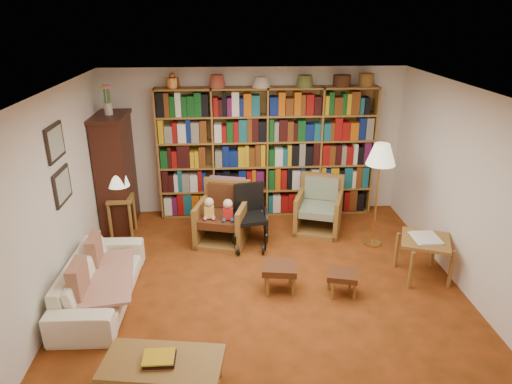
{
  "coord_description": "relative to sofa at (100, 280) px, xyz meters",
  "views": [
    {
      "loc": [
        -0.44,
        -5.03,
        3.35
      ],
      "look_at": [
        -0.09,
        0.6,
        1.09
      ],
      "focal_mm": 32.0,
      "sensor_mm": 36.0,
      "label": 1
    }
  ],
  "objects": [
    {
      "name": "armchair_leather",
      "position": [
        1.49,
        1.52,
        0.11
      ],
      "size": [
        0.92,
        0.94,
        0.93
      ],
      "color": "olive",
      "rests_on": "floor"
    },
    {
      "name": "armchair_sage",
      "position": [
        3.03,
        1.82,
        0.06
      ],
      "size": [
        0.93,
        0.93,
        0.87
      ],
      "color": "olive",
      "rests_on": "floor"
    },
    {
      "name": "bookshelf",
      "position": [
        2.25,
        2.47,
        0.9
      ],
      "size": [
        3.6,
        0.3,
        2.42
      ],
      "color": "olive",
      "rests_on": "floor"
    },
    {
      "name": "wall_left",
      "position": [
        -0.45,
        0.14,
        0.98
      ],
      "size": [
        0.0,
        5.0,
        5.0
      ],
      "primitive_type": "plane",
      "rotation": [
        1.57,
        0.0,
        1.57
      ],
      "color": "silver",
      "rests_on": "floor"
    },
    {
      "name": "cushion_right",
      "position": [
        -0.13,
        -0.35,
        0.18
      ],
      "size": [
        0.14,
        0.42,
        0.42
      ],
      "primitive_type": "cube",
      "rotation": [
        0.0,
        0.0,
        0.02
      ],
      "color": "maroon",
      "rests_on": "sofa"
    },
    {
      "name": "footstool_b",
      "position": [
        2.99,
        -0.08,
        -0.01
      ],
      "size": [
        0.44,
        0.4,
        0.32
      ],
      "color": "#522A16",
      "rests_on": "floor"
    },
    {
      "name": "floor_lamp",
      "position": [
        3.78,
        1.21,
        1.1
      ],
      "size": [
        0.42,
        0.42,
        1.59
      ],
      "color": "gold",
      "rests_on": "floor"
    },
    {
      "name": "sofa",
      "position": [
        0.0,
        0.0,
        0.0
      ],
      "size": [
        1.87,
        0.76,
        0.54
      ],
      "primitive_type": "imported",
      "rotation": [
        0.0,
        0.0,
        1.55
      ],
      "color": "white",
      "rests_on": "floor"
    },
    {
      "name": "wheelchair",
      "position": [
        1.9,
        1.37,
        0.16
      ],
      "size": [
        0.54,
        0.75,
        0.94
      ],
      "color": "black",
      "rests_on": "floor"
    },
    {
      "name": "floor",
      "position": [
        2.05,
        0.14,
        -0.27
      ],
      "size": [
        5.0,
        5.0,
        0.0
      ],
      "primitive_type": "plane",
      "color": "#8E3A15",
      "rests_on": "ground"
    },
    {
      "name": "cushion_left",
      "position": [
        -0.13,
        0.35,
        0.18
      ],
      "size": [
        0.15,
        0.4,
        0.39
      ],
      "primitive_type": "cube",
      "rotation": [
        0.0,
        0.0,
        0.06
      ],
      "color": "maroon",
      "rests_on": "sofa"
    },
    {
      "name": "framed_pictures",
      "position": [
        -0.43,
        0.44,
        1.35
      ],
      "size": [
        0.03,
        0.52,
        0.97
      ],
      "color": "black",
      "rests_on": "wall_left"
    },
    {
      "name": "side_table_papers",
      "position": [
        4.16,
        0.26,
        0.22
      ],
      "size": [
        0.78,
        0.78,
        0.6
      ],
      "color": "olive",
      "rests_on": "floor"
    },
    {
      "name": "side_table_lamp",
      "position": [
        -0.1,
        1.8,
        0.18
      ],
      "size": [
        0.42,
        0.42,
        0.63
      ],
      "color": "olive",
      "rests_on": "floor"
    },
    {
      "name": "coffee_table",
      "position": [
        0.97,
        -1.6,
        0.09
      ],
      "size": [
        1.15,
        0.69,
        0.46
      ],
      "color": "olive",
      "rests_on": "floor"
    },
    {
      "name": "footstool_a",
      "position": [
        2.22,
        0.06,
        0.03
      ],
      "size": [
        0.47,
        0.42,
        0.37
      ],
      "color": "#522A16",
      "rests_on": "floor"
    },
    {
      "name": "wall_back",
      "position": [
        2.05,
        2.64,
        0.98
      ],
      "size": [
        5.0,
        0.0,
        5.0
      ],
      "primitive_type": "plane",
      "rotation": [
        1.57,
        0.0,
        0.0
      ],
      "color": "silver",
      "rests_on": "floor"
    },
    {
      "name": "sofa_throw",
      "position": [
        0.05,
        0.0,
        0.03
      ],
      "size": [
        0.88,
        1.36,
        0.04
      ],
      "primitive_type": "cube",
      "rotation": [
        0.0,
        0.0,
        0.17
      ],
      "color": "beige",
      "rests_on": "sofa"
    },
    {
      "name": "wall_front",
      "position": [
        2.05,
        -2.36,
        0.98
      ],
      "size": [
        5.0,
        0.0,
        5.0
      ],
      "primitive_type": "plane",
      "rotation": [
        -1.57,
        0.0,
        0.0
      ],
      "color": "silver",
      "rests_on": "floor"
    },
    {
      "name": "table_lamp",
      "position": [
        -0.1,
        1.8,
        0.66
      ],
      "size": [
        0.34,
        0.34,
        0.46
      ],
      "color": "gold",
      "rests_on": "side_table_lamp"
    },
    {
      "name": "curio_cabinet",
      "position": [
        -0.2,
        2.14,
        0.68
      ],
      "size": [
        0.5,
        0.95,
        2.4
      ],
      "color": "#3E1811",
      "rests_on": "floor"
    },
    {
      "name": "ceiling",
      "position": [
        2.05,
        0.14,
        2.23
      ],
      "size": [
        5.0,
        5.0,
        0.0
      ],
      "primitive_type": "plane",
      "rotation": [
        3.14,
        0.0,
        0.0
      ],
      "color": "white",
      "rests_on": "wall_back"
    },
    {
      "name": "wall_right",
      "position": [
        4.55,
        0.14,
        0.98
      ],
      "size": [
        0.0,
        5.0,
        5.0
      ],
      "primitive_type": "plane",
      "rotation": [
        1.57,
        0.0,
        -1.57
      ],
      "color": "silver",
      "rests_on": "floor"
    }
  ]
}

